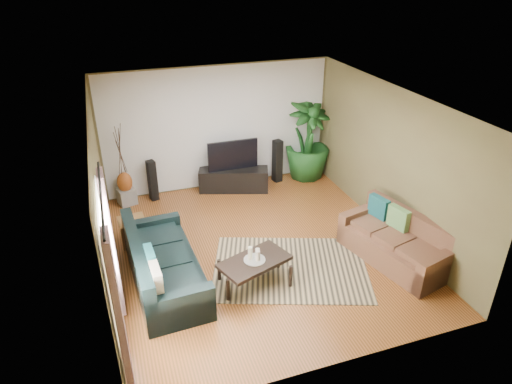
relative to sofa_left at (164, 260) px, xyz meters
name	(u,v)px	position (x,y,z in m)	size (l,w,h in m)	color
floor	(260,249)	(1.72, 0.40, -0.42)	(5.50, 5.50, 0.00)	#9D5228
ceiling	(260,101)	(1.72, 0.40, 2.28)	(5.50, 5.50, 0.00)	white
wall_back	(218,128)	(1.72, 3.15, 0.93)	(5.00, 5.00, 0.00)	brown
wall_front	(339,281)	(1.72, -2.35, 0.93)	(5.00, 5.00, 0.00)	brown
wall_left	(102,205)	(-0.78, 0.40, 0.92)	(5.50, 5.50, 0.00)	brown
wall_right	(390,162)	(4.22, 0.40, 0.92)	(5.50, 5.50, 0.00)	brown
backwall_panel	(218,128)	(1.72, 3.14, 0.93)	(4.90, 4.90, 0.00)	white
window_pane	(108,263)	(-0.76, -1.20, 0.97)	(1.80, 1.80, 0.00)	white
curtain_near	(120,320)	(-0.71, -1.95, 0.72)	(0.08, 0.35, 2.20)	gray
curtain_far	(112,246)	(-0.71, -0.45, 0.72)	(0.08, 0.35, 2.20)	gray
curtain_rod	(101,196)	(-0.71, -1.20, 1.87)	(0.03, 0.03, 1.90)	black
sofa_left	(164,260)	(0.00, 0.00, 0.00)	(2.28, 0.98, 0.85)	black
sofa_right	(395,239)	(3.76, -0.65, 0.00)	(1.89, 0.85, 0.85)	brown
area_rug	(290,268)	(2.02, -0.30, -0.42)	(2.55, 1.80, 0.01)	tan
coffee_table	(255,272)	(1.33, -0.47, -0.20)	(1.10, 0.60, 0.45)	black
candle_tray	(255,260)	(1.33, -0.47, 0.03)	(0.34, 0.34, 0.01)	#979791
candle_tall	(250,253)	(1.27, -0.44, 0.15)	(0.07, 0.07, 0.22)	white
candle_mid	(258,256)	(1.37, -0.51, 0.12)	(0.07, 0.07, 0.17)	beige
candle_short	(258,253)	(1.40, -0.41, 0.11)	(0.07, 0.07, 0.14)	beige
tv_stand	(234,180)	(1.94, 2.77, -0.17)	(1.51, 0.45, 0.50)	black
television	(233,155)	(1.94, 2.79, 0.40)	(1.11, 0.06, 0.65)	black
speaker_left	(152,181)	(0.19, 2.90, 0.02)	(0.16, 0.18, 0.89)	black
speaker_right	(277,161)	(3.01, 2.90, 0.07)	(0.18, 0.20, 0.99)	black
potted_plant	(307,140)	(3.74, 2.90, 0.49)	(1.02, 1.02, 1.83)	#184819
plant_pot	(306,171)	(3.74, 2.90, -0.29)	(0.34, 0.34, 0.26)	black
pedestal	(127,196)	(-0.37, 2.90, -0.26)	(0.34, 0.34, 0.34)	gray
vase	(125,182)	(-0.37, 2.90, 0.07)	(0.31, 0.31, 0.43)	brown
side_table	(133,231)	(-0.37, 1.32, -0.18)	(0.46, 0.46, 0.49)	brown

